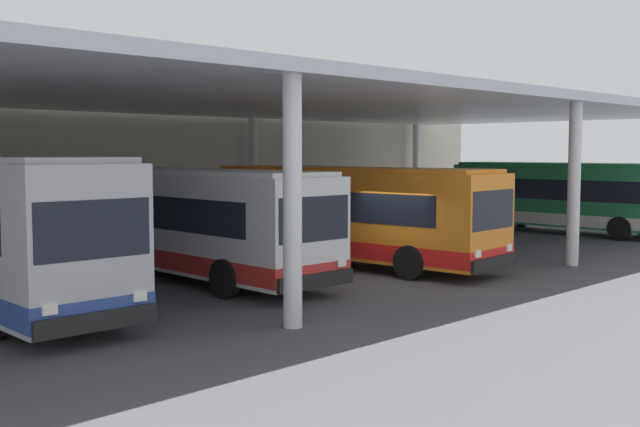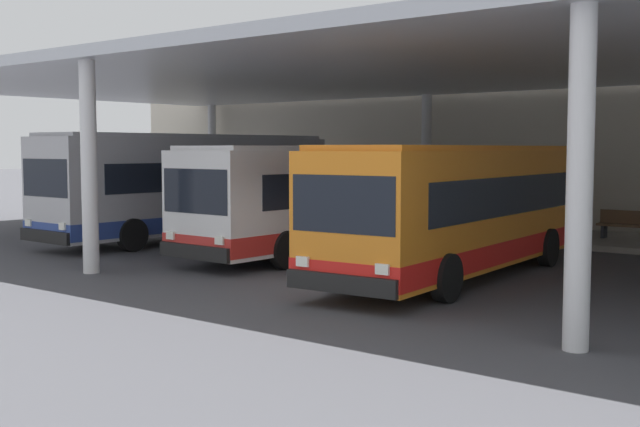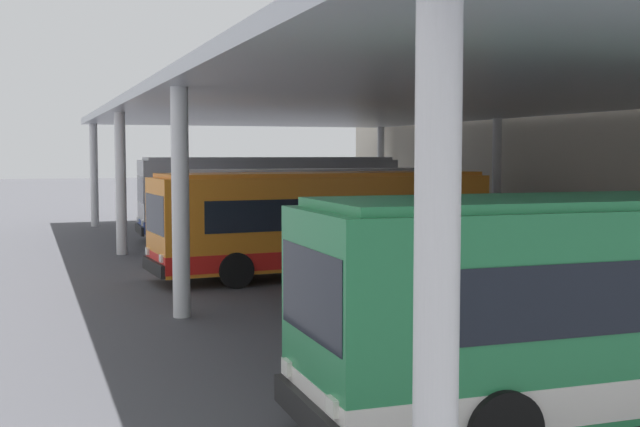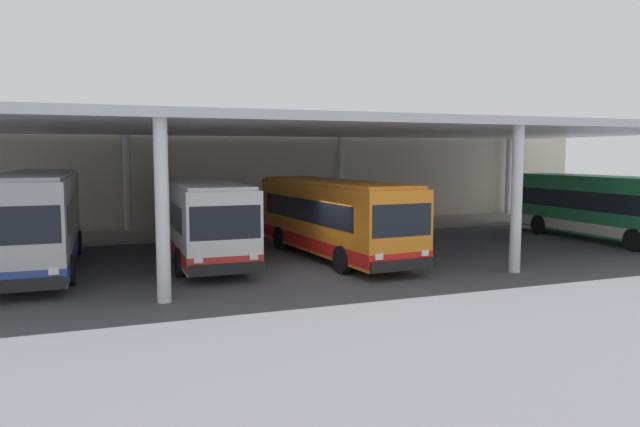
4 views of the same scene
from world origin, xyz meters
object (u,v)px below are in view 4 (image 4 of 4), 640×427
Objects in this scene: bus_nearest_bay at (37,220)px; trash_bin at (228,220)px; bus_middle_bay at (333,217)px; bench_waiting at (290,218)px; bus_second_bay at (200,219)px; bus_far_bay at (600,207)px.

bus_nearest_bay is 11.62× the size of trash_bin.
bus_middle_bay reaches higher than bench_waiting.
trash_bin is at bearing 70.17° from bus_second_bay.
bus_second_bay is 9.91m from bench_waiting.
bus_second_bay and bus_far_bay have the same top height.
bus_far_bay is 5.87× the size of bench_waiting.
bus_middle_bay is 9.63m from trash_bin.
bus_far_bay is 16.00m from bench_waiting.
trash_bin is (8.78, 7.76, -1.16)m from bus_nearest_bay.
trash_bin is at bearing 175.91° from bench_waiting.
bus_far_bay reaches higher than trash_bin.
bus_nearest_bay is 6.32× the size of bench_waiting.
trash_bin is (-16.53, 9.42, -0.98)m from bus_far_bay.
bus_far_bay is at bearing -3.76° from bus_nearest_bay.
bench_waiting is 3.47m from trash_bin.
bus_far_bay is at bearing -0.52° from bus_middle_bay.
bus_second_bay is at bearing -109.83° from trash_bin.
bus_second_bay is (5.95, -0.08, -0.19)m from bus_nearest_bay.
bus_nearest_bay reaches higher than trash_bin.
bus_nearest_bay is at bearing -138.55° from trash_bin.
bench_waiting is at bearing 50.39° from bus_second_bay.
bench_waiting is at bearing 144.95° from bus_far_bay.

